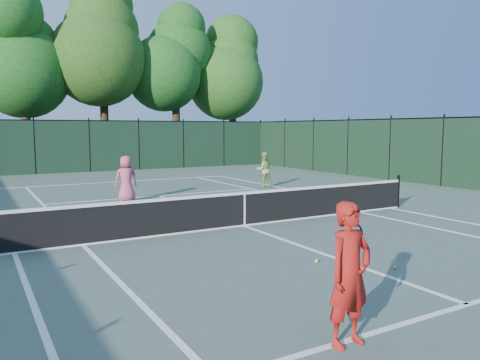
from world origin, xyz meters
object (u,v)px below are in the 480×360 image
player_green (264,170)px  player_pink (126,179)px  loose_ball_near_cart (395,267)px  loose_ball_midcourt (317,261)px  coach (350,274)px

player_green → player_pink: bearing=21.8°
player_pink → loose_ball_near_cart: player_pink is taller
loose_ball_near_cart → loose_ball_midcourt: (-0.97, 1.04, 0.00)m
player_pink → loose_ball_near_cart: bearing=101.9°
loose_ball_midcourt → coach: bearing=-123.1°
coach → loose_ball_midcourt: (1.86, 2.85, -0.83)m
loose_ball_near_cart → loose_ball_midcourt: 1.42m
coach → player_pink: (0.91, 12.06, -0.05)m
player_green → loose_ball_midcourt: 11.62m
player_green → loose_ball_midcourt: (-5.44, -10.24, -0.74)m
player_pink → player_green: player_pink is taller
coach → loose_ball_midcourt: coach is taller
player_pink → loose_ball_near_cart: 10.46m
player_pink → loose_ball_midcourt: bearing=97.2°
player_pink → loose_ball_midcourt: player_pink is taller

